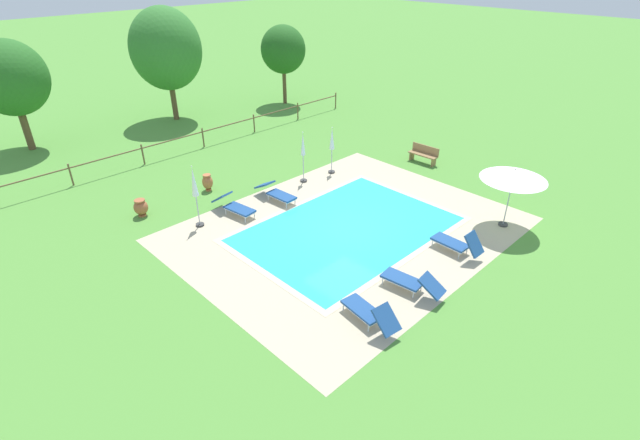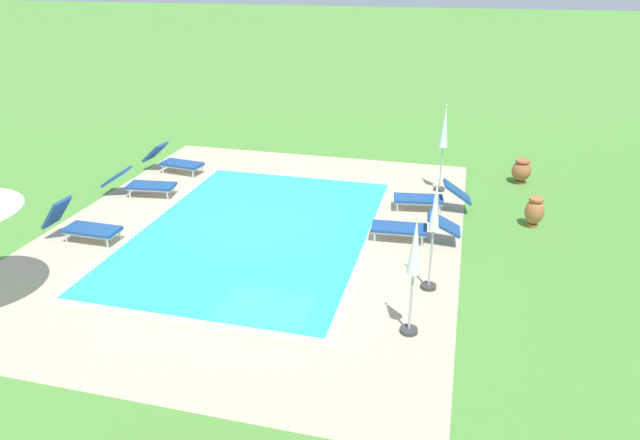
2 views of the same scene
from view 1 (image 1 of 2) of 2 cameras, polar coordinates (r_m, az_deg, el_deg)
ground_plane at (r=18.20m, az=3.35°, el=-1.10°), size 160.00×160.00×0.00m
pool_deck_paving at (r=18.19m, az=3.35°, el=-1.09°), size 12.38×9.93×0.01m
swimming_pool_water at (r=18.19m, az=3.35°, el=-1.09°), size 7.91×5.46×0.01m
pool_coping_rim at (r=18.19m, az=3.35°, el=-1.07°), size 8.39×5.94×0.01m
sun_lounger_north_near_steps at (r=20.22m, az=-5.29°, el=3.31°), size 0.73×2.10×0.72m
sun_lounger_north_mid at (r=15.08m, az=10.89°, el=-7.30°), size 0.84×2.09×0.79m
sun_lounger_north_far at (r=17.26m, az=16.20°, el=-2.69°), size 0.64×1.85×1.01m
sun_lounger_north_end at (r=13.74m, az=5.95°, el=-11.03°), size 0.85×2.02×0.89m
sun_lounger_south_near_corner at (r=19.36m, az=-10.30°, el=1.71°), size 0.88×2.08×0.82m
patio_umbrella_open_foreground at (r=18.83m, az=22.40°, el=5.08°), size 2.42×2.42×2.40m
patio_umbrella_closed_row_west at (r=21.40m, az=-2.06°, el=8.36°), size 0.32×0.32×2.41m
patio_umbrella_closed_row_mid_west at (r=18.22m, az=-14.92°, el=3.88°), size 0.32×0.32×2.52m
patio_umbrella_closed_row_centre at (r=22.33m, az=1.45°, el=9.25°), size 0.32×0.32×2.29m
wooden_bench_lawn_side at (r=24.45m, az=12.43°, el=7.83°), size 0.51×1.52×0.87m
terracotta_urn_near_fence at (r=20.21m, az=-20.83°, el=1.45°), size 0.56×0.56×0.72m
terracotta_urn_by_tree at (r=21.54m, az=-13.43°, el=4.48°), size 0.47×0.47×0.77m
perimeter_fence at (r=26.62m, az=-13.99°, el=9.98°), size 20.88×0.08×1.05m
tree_far_west at (r=29.18m, az=-33.36°, el=14.11°), size 3.64×3.64×5.66m
tree_west_mid at (r=33.48m, az=-4.47°, el=19.83°), size 2.98×2.98×5.17m
tree_centre at (r=31.08m, az=-18.13°, el=19.04°), size 4.20×4.20×6.66m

